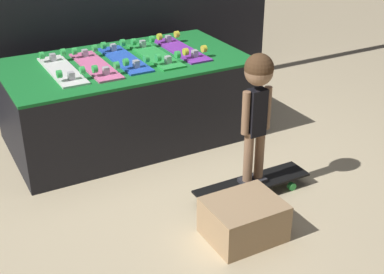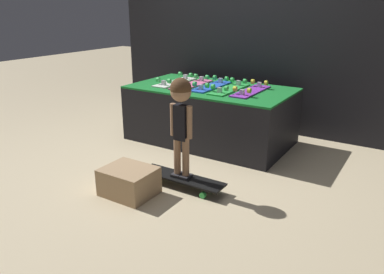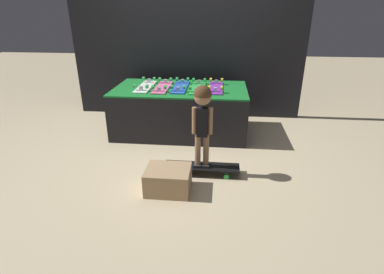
{
  "view_description": "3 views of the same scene",
  "coord_description": "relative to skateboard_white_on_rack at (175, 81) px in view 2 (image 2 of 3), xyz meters",
  "views": [
    {
      "loc": [
        -1.35,
        -2.87,
        1.86
      ],
      "look_at": [
        0.1,
        -0.2,
        0.34
      ],
      "focal_mm": 50.0,
      "sensor_mm": 36.0,
      "label": 1
    },
    {
      "loc": [
        1.97,
        -2.9,
        1.46
      ],
      "look_at": [
        0.22,
        -0.11,
        0.3
      ],
      "focal_mm": 35.0,
      "sensor_mm": 36.0,
      "label": 2
    },
    {
      "loc": [
        0.54,
        -3.22,
        1.59
      ],
      "look_at": [
        0.24,
        -0.22,
        0.28
      ],
      "focal_mm": 28.0,
      "sensor_mm": 36.0,
      "label": 3
    }
  ],
  "objects": [
    {
      "name": "skateboard_on_floor",
      "position": [
        0.84,
        -1.13,
        -0.56
      ],
      "size": [
        0.78,
        0.19,
        0.09
      ],
      "color": "black",
      "rests_on": "ground_plane"
    },
    {
      "name": "skateboard_pink_on_rack",
      "position": [
        0.23,
        -0.02,
        0.0
      ],
      "size": [
        0.18,
        0.66,
        0.09
      ],
      "color": "pink",
      "rests_on": "display_rack"
    },
    {
      "name": "storage_box",
      "position": [
        0.55,
        -1.47,
        -0.52
      ],
      "size": [
        0.41,
        0.34,
        0.23
      ],
      "color": "tan",
      "rests_on": "ground_plane"
    },
    {
      "name": "child",
      "position": [
        0.84,
        -1.13,
        0.05
      ],
      "size": [
        0.2,
        0.17,
        0.84
      ],
      "rotation": [
        0.0,
        0.0,
        0.02
      ],
      "color": "#2D2D33",
      "rests_on": "skateboard_on_floor"
    },
    {
      "name": "back_wall",
      "position": [
        0.47,
        0.77,
        0.49
      ],
      "size": [
        3.49,
        0.1,
        2.26
      ],
      "color": "black",
      "rests_on": "ground_plane"
    },
    {
      "name": "skateboard_blue_on_rack",
      "position": [
        0.47,
        0.02,
        0.0
      ],
      "size": [
        0.18,
        0.66,
        0.09
      ],
      "color": "blue",
      "rests_on": "display_rack"
    },
    {
      "name": "skateboard_purple_on_rack",
      "position": [
        0.93,
        0.02,
        0.0
      ],
      "size": [
        0.18,
        0.66,
        0.09
      ],
      "color": "purple",
      "rests_on": "display_rack"
    },
    {
      "name": "display_rack",
      "position": [
        0.47,
        0.01,
        -0.33
      ],
      "size": [
        1.74,
        0.98,
        0.62
      ],
      "color": "black",
      "rests_on": "ground_plane"
    },
    {
      "name": "ground_plane",
      "position": [
        0.47,
        -0.62,
        -0.63
      ],
      "size": [
        16.0,
        16.0,
        0.0
      ],
      "primitive_type": "plane",
      "color": "beige"
    },
    {
      "name": "skateboard_green_on_rack",
      "position": [
        0.7,
        -0.01,
        0.0
      ],
      "size": [
        0.18,
        0.66,
        0.09
      ],
      "color": "green",
      "rests_on": "display_rack"
    },
    {
      "name": "skateboard_white_on_rack",
      "position": [
        0.0,
        0.0,
        0.0
      ],
      "size": [
        0.18,
        0.66,
        0.09
      ],
      "color": "white",
      "rests_on": "display_rack"
    }
  ]
}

